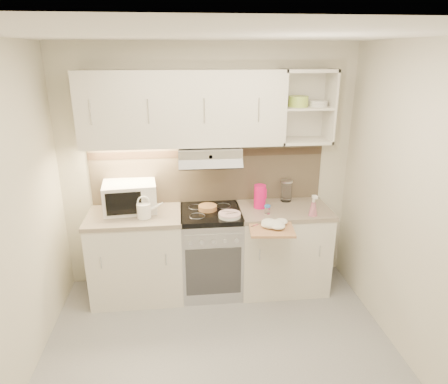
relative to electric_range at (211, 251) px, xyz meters
The scene contains 17 objects.
ground 1.19m from the electric_range, 90.00° to the right, with size 3.00×3.00×0.00m, color gray.
room_shell 1.39m from the electric_range, 89.81° to the right, with size 3.04×2.84×2.52m.
base_cabinet_left 0.75m from the electric_range, behind, with size 0.90×0.60×0.86m, color silver.
worktop_left 0.86m from the electric_range, behind, with size 0.92×0.62×0.04m, color gray.
base_cabinet_right 0.75m from the electric_range, ahead, with size 0.90×0.60×0.86m, color silver.
worktop_right 0.86m from the electric_range, ahead, with size 0.92×0.62×0.04m, color gray.
electric_range is the anchor object (origin of this frame).
microwave 1.00m from the electric_range, behind, with size 0.54×0.42×0.29m.
watering_can 0.83m from the electric_range, behind, with size 0.26×0.13×0.22m.
plate_stack 0.53m from the electric_range, 45.27° to the right, with size 0.22×0.22×0.05m.
bread_loaf 0.47m from the electric_range, 127.83° to the left, with size 0.19×0.19×0.05m, color #B28747.
pink_pitcher 0.76m from the electric_range, ahead, with size 0.13×0.12×0.24m.
glass_jar 1.02m from the electric_range, 13.69° to the left, with size 0.12×0.12×0.23m.
spice_jar 0.75m from the electric_range, 13.11° to the right, with size 0.06×0.06×0.09m.
spray_bottle 1.14m from the electric_range, 12.68° to the right, with size 0.09×0.09×0.22m.
cutting_board 0.79m from the electric_range, 38.79° to the right, with size 0.40×0.36×0.02m, color tan.
dish_towel 0.84m from the electric_range, 34.99° to the right, with size 0.28×0.24×0.08m, color white, non-canonical shape.
Camera 1 is at (-0.27, -2.58, 2.40)m, focal length 32.00 mm.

